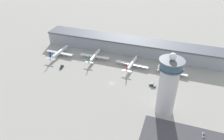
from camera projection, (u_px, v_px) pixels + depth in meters
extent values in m
plane|color=#9E9B93|center=(111.00, 83.00, 217.39)|extent=(1000.00, 1000.00, 0.00)
cube|color=#9399A3|center=(130.00, 47.00, 269.08)|extent=(215.69, 22.00, 15.91)
cube|color=#4C515B|center=(130.00, 40.00, 264.40)|extent=(215.69, 25.00, 1.60)
cylinder|color=#BCBCC1|center=(167.00, 91.00, 172.29)|extent=(14.77, 14.77, 42.18)
cylinder|color=#565B66|center=(171.00, 68.00, 160.80)|extent=(18.89, 18.89, 0.80)
cylinder|color=#334C60|center=(172.00, 64.00, 159.10)|extent=(17.38, 17.38, 5.59)
cylinder|color=#565B66|center=(172.00, 60.00, 157.34)|extent=(18.89, 18.89, 1.00)
sphere|color=white|center=(173.00, 57.00, 155.59)|extent=(5.52, 5.52, 5.52)
cylinder|color=silver|center=(59.00, 52.00, 263.79)|extent=(5.19, 27.73, 4.10)
cone|color=silver|center=(66.00, 47.00, 276.11)|extent=(4.24, 3.85, 4.10)
cone|color=silver|center=(51.00, 58.00, 250.99)|extent=(3.88, 5.06, 3.69)
cube|color=silver|center=(60.00, 53.00, 264.61)|extent=(35.50, 5.80, 0.44)
cylinder|color=#A8A8B2|center=(55.00, 52.00, 268.33)|extent=(2.43, 4.60, 2.25)
cylinder|color=#A8A8B2|center=(65.00, 54.00, 263.78)|extent=(2.43, 4.60, 2.25)
cube|color=navy|center=(50.00, 55.00, 247.36)|extent=(0.41, 2.81, 6.56)
cube|color=silver|center=(51.00, 59.00, 249.68)|extent=(11.55, 2.45, 0.24)
cylinder|color=black|center=(65.00, 50.00, 275.44)|extent=(0.28, 0.28, 2.38)
cylinder|color=black|center=(61.00, 55.00, 264.45)|extent=(0.28, 0.28, 2.38)
cylinder|color=black|center=(57.00, 54.00, 266.21)|extent=(0.28, 0.28, 2.38)
cylinder|color=white|center=(94.00, 56.00, 256.10)|extent=(4.30, 25.57, 3.60)
cone|color=white|center=(99.00, 51.00, 267.68)|extent=(3.69, 3.34, 3.60)
cone|color=white|center=(90.00, 62.00, 244.09)|extent=(3.36, 4.41, 3.24)
cube|color=white|center=(95.00, 56.00, 256.85)|extent=(35.88, 5.39, 0.44)
cylinder|color=#A8A8B2|center=(89.00, 56.00, 260.13)|extent=(2.09, 4.01, 1.98)
cylinder|color=#A8A8B2|center=(101.00, 58.00, 256.34)|extent=(2.09, 4.01, 1.98)
cube|color=#14704C|center=(89.00, 59.00, 240.89)|extent=(0.38, 2.81, 5.76)
cube|color=white|center=(89.00, 62.00, 242.87)|extent=(10.13, 2.28, 0.24)
cylinder|color=black|center=(98.00, 54.00, 267.08)|extent=(0.28, 0.28, 2.67)
cylinder|color=black|center=(97.00, 59.00, 256.91)|extent=(0.28, 0.28, 2.67)
cylinder|color=black|center=(93.00, 58.00, 258.18)|extent=(0.28, 0.28, 2.67)
cylinder|color=white|center=(132.00, 64.00, 241.25)|extent=(5.30, 26.23, 3.61)
cone|color=white|center=(136.00, 58.00, 252.67)|extent=(3.82, 3.48, 3.61)
cone|color=white|center=(127.00, 70.00, 229.41)|extent=(3.53, 4.54, 3.25)
cube|color=white|center=(132.00, 64.00, 242.00)|extent=(37.78, 6.84, 0.44)
cylinder|color=#A8A8B2|center=(125.00, 63.00, 245.93)|extent=(2.24, 4.10, 1.99)
cylinder|color=#A8A8B2|center=(139.00, 66.00, 240.79)|extent=(2.24, 4.10, 1.99)
cube|color=red|center=(127.00, 67.00, 226.22)|extent=(0.48, 2.81, 5.78)
cube|color=white|center=(127.00, 71.00, 228.23)|extent=(10.23, 2.65, 0.24)
cylinder|color=black|center=(135.00, 61.00, 252.11)|extent=(0.28, 0.28, 2.51)
cylinder|color=black|center=(134.00, 67.00, 241.85)|extent=(0.28, 0.28, 2.51)
cylinder|color=black|center=(129.00, 66.00, 243.50)|extent=(0.28, 0.28, 2.51)
cylinder|color=silver|center=(172.00, 72.00, 227.91)|extent=(5.44, 26.47, 3.53)
cone|color=silver|center=(175.00, 65.00, 239.35)|extent=(3.75, 3.42, 3.53)
cone|color=silver|center=(170.00, 79.00, 216.05)|extent=(3.48, 4.45, 3.17)
cube|color=silver|center=(172.00, 72.00, 228.64)|extent=(31.74, 6.70, 0.44)
cylinder|color=#A8A8B2|center=(166.00, 71.00, 232.19)|extent=(2.22, 4.01, 1.94)
cylinder|color=#A8A8B2|center=(179.00, 74.00, 227.79)|extent=(2.22, 4.01, 1.94)
cube|color=#14704C|center=(170.00, 76.00, 212.94)|extent=(0.50, 2.81, 5.64)
cube|color=silver|center=(169.00, 80.00, 214.90)|extent=(9.99, 2.72, 0.24)
cylinder|color=black|center=(174.00, 69.00, 238.71)|extent=(0.28, 0.28, 2.18)
cylinder|color=black|center=(174.00, 75.00, 228.40)|extent=(0.28, 0.28, 2.18)
cylinder|color=black|center=(170.00, 74.00, 230.04)|extent=(0.28, 0.28, 2.18)
cube|color=black|center=(152.00, 86.00, 213.17)|extent=(6.07, 4.24, 0.12)
cube|color=#2D333D|center=(152.00, 86.00, 212.75)|extent=(7.10, 4.71, 1.66)
cube|color=#232D38|center=(152.00, 84.00, 212.31)|extent=(2.65, 2.77, 1.36)
cube|color=black|center=(62.00, 68.00, 242.02)|extent=(2.75, 5.76, 0.12)
cube|color=#2D333D|center=(62.00, 67.00, 241.60)|extent=(2.94, 6.82, 1.72)
cube|color=#232D38|center=(62.00, 66.00, 241.31)|extent=(2.22, 2.17, 1.41)
cube|color=black|center=(203.00, 136.00, 161.40)|extent=(1.65, 3.74, 0.12)
cube|color=silver|center=(204.00, 135.00, 161.23)|extent=(1.72, 4.46, 0.76)
cube|color=#232D38|center=(204.00, 135.00, 160.77)|extent=(1.51, 2.45, 0.62)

